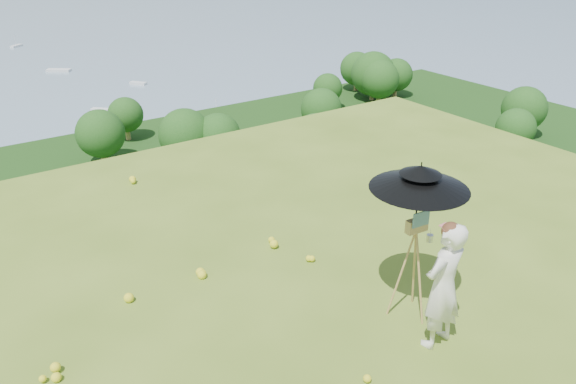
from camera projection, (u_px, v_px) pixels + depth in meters
ground at (388, 286)px, 7.86m from camera, size 14.00×14.00×0.00m
forest_slope at (65, 376)px, 46.34m from camera, size 140.00×56.00×22.00m
slope_trees at (32, 227)px, 40.35m from camera, size 110.00×50.00×6.00m
wildflowers at (376, 274)px, 8.02m from camera, size 10.00×10.50×0.12m
painter at (443, 286)px, 6.46m from camera, size 0.63×0.45×1.63m
field_easel at (412, 264)px, 6.99m from camera, size 0.62×0.62×1.51m
sun_umbrella at (418, 196)px, 6.62m from camera, size 1.26×1.26×0.87m
painter_cap at (452, 227)px, 6.13m from camera, size 0.21×0.25×0.10m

